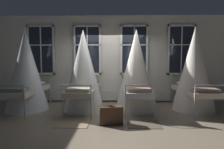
# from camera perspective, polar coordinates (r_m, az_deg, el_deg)

# --- Properties ---
(ground) EXTENTS (18.80, 18.80, 0.00)m
(ground) POSITION_cam_1_polar(r_m,az_deg,el_deg) (5.79, -0.74, -11.17)
(ground) COLOR gray
(back_wall_with_windows) EXTENTS (10.40, 0.10, 3.23)m
(back_wall_with_windows) POSITION_cam_1_polar(r_m,az_deg,el_deg) (6.86, -0.40, 4.87)
(back_wall_with_windows) COLOR beige
(back_wall_with_windows) RESTS_ON ground
(window_bank) EXTENTS (6.23, 0.10, 2.80)m
(window_bank) POSITION_cam_1_polar(r_m,az_deg,el_deg) (6.75, -0.42, 1.05)
(window_bank) COLOR black
(window_bank) RESTS_ON ground
(cot_first) EXTENTS (1.30, 1.99, 2.54)m
(cot_first) POSITION_cam_1_polar(r_m,az_deg,el_deg) (6.28, -25.45, 1.00)
(cot_first) COLOR #9EA3A8
(cot_first) RESTS_ON ground
(cot_second) EXTENTS (1.30, 1.99, 2.52)m
(cot_second) POSITION_cam_1_polar(r_m,az_deg,el_deg) (5.76, -8.99, 1.03)
(cot_second) COLOR #9EA3A8
(cot_second) RESTS_ON ground
(cot_third) EXTENTS (1.30, 1.98, 2.53)m
(cot_third) POSITION_cam_1_polar(r_m,az_deg,el_deg) (5.72, 7.54, 1.07)
(cot_third) COLOR #9EA3A8
(cot_third) RESTS_ON ground
(cot_fourth) EXTENTS (1.30, 1.98, 2.61)m
(cot_fourth) POSITION_cam_1_polar(r_m,az_deg,el_deg) (6.19, 24.52, 1.30)
(cot_fourth) COLOR #9EA3A8
(cot_fourth) RESTS_ON ground
(rug_second) EXTENTS (0.81, 0.58, 0.01)m
(rug_second) POSITION_cam_1_polar(r_m,az_deg,el_deg) (4.68, -12.39, -15.02)
(rug_second) COLOR #8E7A5B
(rug_second) RESTS_ON ground
(rug_third) EXTENTS (0.81, 0.57, 0.01)m
(rug_third) POSITION_cam_1_polar(r_m,az_deg,el_deg) (4.61, 9.98, -15.29)
(rug_third) COLOR brown
(rug_third) RESTS_ON ground
(suitcase_dark) EXTENTS (0.58, 0.29, 0.47)m
(suitcase_dark) POSITION_cam_1_polar(r_m,az_deg,el_deg) (4.50, -0.26, -12.77)
(suitcase_dark) COLOR #472D1E
(suitcase_dark) RESTS_ON ground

